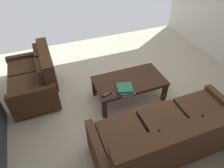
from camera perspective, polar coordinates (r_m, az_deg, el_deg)
ground_plane at (r=3.62m, az=3.60°, el=-5.15°), size 5.21×5.05×0.01m
sofa_main at (r=2.80m, az=15.94°, el=-14.02°), size 2.02×0.81×0.83m
loveseat_near at (r=3.78m, az=-21.25°, el=1.53°), size 0.80×1.22×0.87m
coffee_table at (r=3.47m, az=5.03°, el=0.38°), size 1.22×0.67×0.42m
book_stack at (r=3.19m, az=3.85°, el=-1.42°), size 0.30×0.31×0.08m
tv_remote at (r=3.12m, az=-1.59°, el=-3.09°), size 0.17×0.10×0.02m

